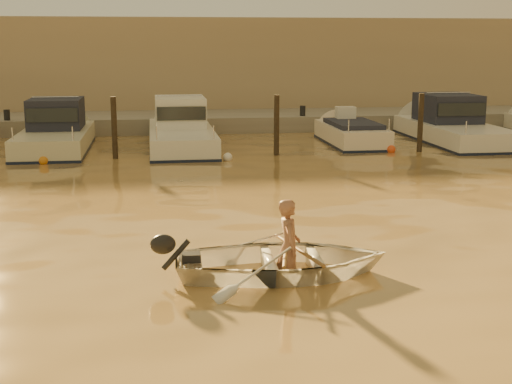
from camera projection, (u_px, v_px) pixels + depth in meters
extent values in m
plane|color=olive|center=(450.00, 299.00, 10.51)|extent=(160.00, 160.00, 0.00)
imported|color=silver|center=(283.00, 261.00, 11.55)|extent=(3.54, 2.59, 0.72)
imported|color=#905D48|center=(289.00, 246.00, 11.51)|extent=(0.39, 0.58, 1.56)
cylinder|color=brown|center=(298.00, 249.00, 11.54)|extent=(0.42, 2.08, 0.13)
cylinder|color=brown|center=(286.00, 250.00, 11.51)|extent=(0.50, 2.07, 0.13)
cylinder|color=#2D2319|center=(114.00, 131.00, 22.91)|extent=(0.18, 0.18, 2.20)
cylinder|color=#2D2319|center=(277.00, 128.00, 23.66)|extent=(0.18, 0.18, 2.20)
cylinder|color=#2D2319|center=(420.00, 126.00, 24.36)|extent=(0.18, 0.18, 2.20)
sphere|color=#C87317|center=(44.00, 161.00, 22.08)|extent=(0.30, 0.30, 0.30)
sphere|color=white|center=(228.00, 157.00, 22.72)|extent=(0.30, 0.30, 0.30)
sphere|color=#E4491A|center=(391.00, 149.00, 24.37)|extent=(0.30, 0.30, 0.30)
sphere|color=silver|center=(503.00, 149.00, 24.56)|extent=(0.30, 0.30, 0.30)
cube|color=gray|center=(251.00, 124.00, 31.30)|extent=(52.00, 4.00, 1.00)
cube|color=#9E8466|center=(236.00, 68.00, 36.15)|extent=(46.00, 7.00, 4.80)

